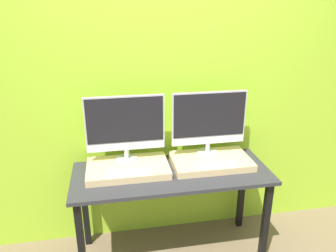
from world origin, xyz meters
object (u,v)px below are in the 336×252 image
Objects in this scene: keyboard_left at (129,173)px; monitor_left at (125,126)px; monitor_right at (209,120)px; keyboard_right at (216,165)px.

monitor_left is at bearing 90.00° from keyboard_left.
keyboard_left is 0.78m from monitor_right.
monitor_left reaches higher than keyboard_left.
keyboard_left is 0.69m from keyboard_right.
monitor_right reaches higher than keyboard_right.
keyboard_right is at bearing 0.00° from keyboard_left.
monitor_left is 0.37m from keyboard_left.
monitor_right reaches higher than keyboard_left.
keyboard_right is (0.69, 0.00, 0.00)m from keyboard_left.
keyboard_right is (0.69, -0.24, -0.29)m from monitor_left.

